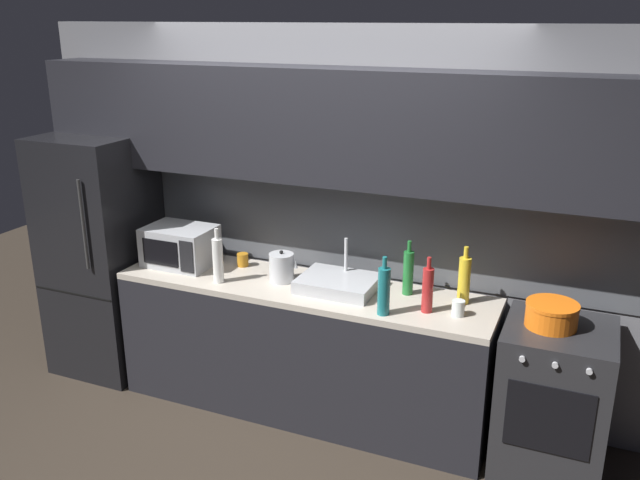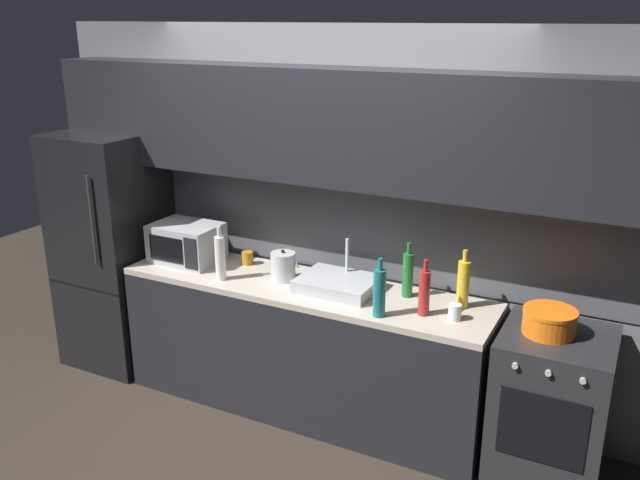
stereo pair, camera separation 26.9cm
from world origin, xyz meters
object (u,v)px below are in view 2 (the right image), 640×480
at_px(cooking_pot, 549,322).
at_px(wine_bottle_white, 220,257).
at_px(oven_range, 550,408).
at_px(wine_bottle_teal, 379,292).
at_px(wine_bottle_yellow, 463,283).
at_px(wine_bottle_red, 424,292).
at_px(mug_amber, 247,258).
at_px(kettle, 283,266).
at_px(wine_bottle_green, 408,274).
at_px(mug_clear, 455,312).
at_px(microwave, 187,243).
at_px(refrigerator, 113,250).

bearing_deg(cooking_pot, wine_bottle_white, -175.53).
height_order(oven_range, wine_bottle_teal, wine_bottle_teal).
xyz_separation_m(wine_bottle_yellow, wine_bottle_teal, (-0.39, -0.34, -0.00)).
bearing_deg(wine_bottle_red, mug_amber, 170.13).
bearing_deg(mug_amber, wine_bottle_red, -9.87).
relative_size(wine_bottle_white, cooking_pot, 1.26).
bearing_deg(wine_bottle_red, kettle, 174.52).
xyz_separation_m(wine_bottle_green, mug_clear, (0.36, -0.19, -0.10)).
relative_size(oven_range, kettle, 4.26).
bearing_deg(mug_clear, microwave, 177.64).
xyz_separation_m(wine_bottle_green, wine_bottle_teal, (-0.05, -0.34, 0.00)).
bearing_deg(cooking_pot, wine_bottle_red, -173.48).
relative_size(refrigerator, oven_range, 1.95).
bearing_deg(wine_bottle_green, mug_amber, 178.74).
distance_m(refrigerator, microwave, 0.70).
bearing_deg(refrigerator, wine_bottle_red, -1.83).
relative_size(kettle, wine_bottle_teal, 0.60).
relative_size(refrigerator, wine_bottle_yellow, 4.93).
bearing_deg(kettle, refrigerator, -179.35).
relative_size(mug_clear, mug_amber, 1.05).
xyz_separation_m(microwave, wine_bottle_yellow, (1.94, 0.11, 0.01)).
xyz_separation_m(wine_bottle_red, wine_bottle_teal, (-0.22, -0.13, 0.01)).
bearing_deg(kettle, wine_bottle_teal, -16.55).
height_order(oven_range, wine_bottle_green, wine_bottle_green).
height_order(wine_bottle_white, mug_clear, wine_bottle_white).
height_order(wine_bottle_white, mug_amber, wine_bottle_white).
relative_size(microwave, cooking_pot, 1.59).
distance_m(refrigerator, oven_range, 3.22).
height_order(mug_amber, cooking_pot, cooking_pot).
height_order(wine_bottle_yellow, mug_amber, wine_bottle_yellow).
height_order(refrigerator, wine_bottle_red, refrigerator).
bearing_deg(wine_bottle_white, wine_bottle_green, 13.88).
bearing_deg(kettle, cooking_pot, -0.57).
height_order(microwave, wine_bottle_teal, wine_bottle_teal).
xyz_separation_m(wine_bottle_red, mug_amber, (-1.36, 0.24, -0.10)).
relative_size(oven_range, wine_bottle_white, 2.48).
height_order(kettle, mug_clear, kettle).
distance_m(wine_bottle_green, wine_bottle_red, 0.27).
xyz_separation_m(mug_clear, mug_amber, (-1.54, 0.22, -0.00)).
distance_m(wine_bottle_red, wine_bottle_teal, 0.26).
distance_m(wine_bottle_red, mug_clear, 0.20).
height_order(wine_bottle_red, mug_amber, wine_bottle_red).
xyz_separation_m(microwave, mug_clear, (1.95, -0.08, -0.09)).
relative_size(wine_bottle_yellow, wine_bottle_red, 1.06).
distance_m(wine_bottle_yellow, mug_clear, 0.22).
bearing_deg(wine_bottle_red, mug_clear, 5.11).
xyz_separation_m(microwave, kettle, (0.78, -0.00, -0.04)).
distance_m(wine_bottle_green, cooking_pot, 0.87).
height_order(wine_bottle_teal, mug_clear, wine_bottle_teal).
distance_m(oven_range, kettle, 1.82).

